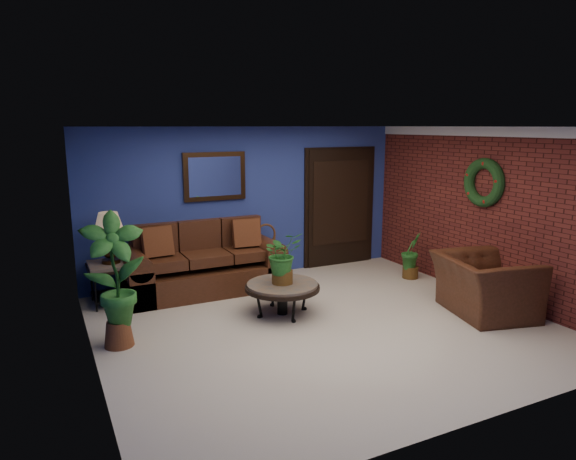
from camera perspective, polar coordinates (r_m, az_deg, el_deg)
name	(u,v)px	position (r m, az deg, el deg)	size (l,w,h in m)	color
floor	(323,325)	(6.72, 3.96, -10.48)	(5.50, 5.50, 0.00)	beige
wall_back	(249,203)	(8.57, -4.31, 3.02)	(5.50, 0.04, 2.50)	navy
wall_left	(88,254)	(5.54, -21.33, -2.48)	(0.04, 5.00, 2.50)	navy
wall_right_brick	(487,213)	(8.08, 21.24, 1.74)	(0.04, 5.00, 2.50)	maroon
ceiling	(326,127)	(6.23, 4.29, 11.37)	(5.50, 5.00, 0.02)	white
crown_molding	(492,132)	(7.96, 21.72, 10.12)	(0.03, 5.00, 0.14)	white
wall_mirror	(215,176)	(8.28, -8.14, 5.91)	(1.02, 0.06, 0.77)	#3D2410
closet_door	(340,208)	(9.36, 5.77, 2.48)	(1.44, 0.06, 2.18)	black
wreath	(484,183)	(8.01, 20.92, 4.94)	(0.72, 0.72, 0.16)	black
sofa	(203,268)	(8.07, -9.47, -4.17)	(2.38, 1.03, 1.07)	#4B2315
coffee_table	(282,287)	(6.95, -0.63, -6.39)	(1.01, 1.01, 0.43)	#504B46
end_table	(112,272)	(7.75, -18.96, -4.47)	(0.66, 0.66, 0.60)	#504B46
table_lamp	(109,232)	(7.62, -19.25, -0.16)	(0.42, 0.42, 0.70)	#3D2410
side_chair	(268,249)	(8.43, -2.20, -2.12)	(0.40, 0.40, 0.93)	brown
armchair	(484,286)	(7.44, 20.98, -5.78)	(1.23, 1.07, 0.80)	#4B2315
coffee_plant	(282,255)	(6.83, -0.64, -2.85)	(0.55, 0.48, 0.70)	brown
floor_plant	(411,255)	(8.80, 13.52, -2.69)	(0.40, 0.35, 0.78)	brown
tall_plant	(115,275)	(6.15, -18.70, -4.76)	(0.72, 0.50, 1.57)	brown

